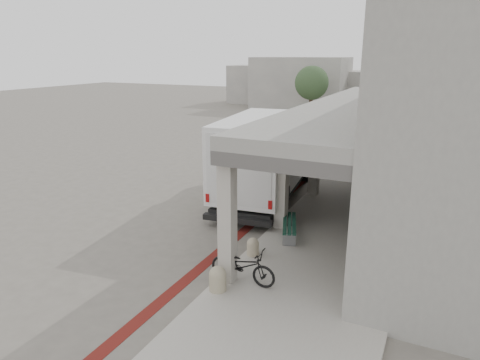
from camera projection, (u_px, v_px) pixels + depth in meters
The scene contains 13 objects.
ground at pixel (220, 225), 15.19m from camera, with size 120.00×120.00×0.00m, color #615A53.
bike_lane_stripe at pixel (267, 211), 16.51m from camera, with size 0.35×40.00×0.01m, color #5C1712.
sidewalk at pixel (331, 244), 13.52m from camera, with size 4.40×28.00×0.12m, color #A19990.
transit_building at pixel (446, 125), 15.31m from camera, with size 7.60×17.00×7.00m.
distant_backdrop at pixel (351, 84), 46.67m from camera, with size 28.00×10.00×6.50m.
tree_left at pixel (312, 83), 40.59m from camera, with size 3.20×3.20×4.80m.
tree_mid at pixel (391, 84), 39.44m from camera, with size 3.20×3.20×4.80m.
fedex_truck at pixel (268, 154), 17.77m from camera, with size 3.45×8.41×3.49m.
bench at pixel (289, 226), 13.95m from camera, with size 1.02×1.95×0.45m.
bollard_near at pixel (218, 278), 10.69m from camera, with size 0.43×0.43×0.65m.
bollard_far at pixel (253, 246), 12.60m from camera, with size 0.36×0.36×0.53m.
utility_cabinet at pixel (382, 199), 15.96m from camera, with size 0.45×0.60×0.99m, color slate.
bicycle_black at pixel (243, 265), 11.02m from camera, with size 0.63×1.81×0.95m, color black.
Camera 1 is at (6.71, -12.44, 5.84)m, focal length 32.00 mm.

